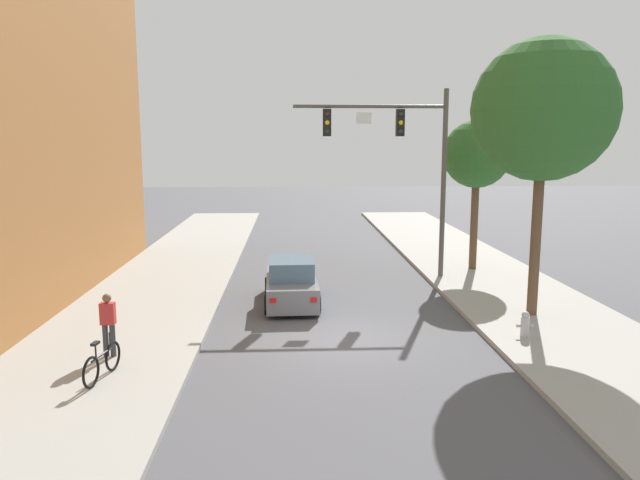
# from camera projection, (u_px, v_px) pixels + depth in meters

# --- Properties ---
(ground_plane) EXTENTS (120.00, 120.00, 0.00)m
(ground_plane) POSITION_uv_depth(u_px,v_px,m) (345.00, 339.00, 17.06)
(ground_plane) COLOR #4C4C51
(sidewalk_left) EXTENTS (5.00, 60.00, 0.15)m
(sidewalk_left) POSITION_uv_depth(u_px,v_px,m) (114.00, 340.00, 16.74)
(sidewalk_left) COLOR #99968E
(sidewalk_left) RESTS_ON ground
(sidewalk_right) EXTENTS (5.00, 60.00, 0.15)m
(sidewalk_right) POSITION_uv_depth(u_px,v_px,m) (568.00, 333.00, 17.35)
(sidewalk_right) COLOR #99968E
(sidewalk_right) RESTS_ON ground
(traffic_signal_mast) EXTENTS (6.11, 0.38, 7.50)m
(traffic_signal_mast) POSITION_uv_depth(u_px,v_px,m) (402.00, 149.00, 23.65)
(traffic_signal_mast) COLOR #514C47
(traffic_signal_mast) RESTS_ON sidewalk_right
(car_lead_grey) EXTENTS (1.94, 4.29, 1.60)m
(car_lead_grey) POSITION_uv_depth(u_px,v_px,m) (291.00, 283.00, 20.75)
(car_lead_grey) COLOR slate
(car_lead_grey) RESTS_ON ground
(pedestrian_sidewalk_left_walker) EXTENTS (0.36, 0.22, 1.64)m
(pedestrian_sidewalk_left_walker) POSITION_uv_depth(u_px,v_px,m) (108.00, 322.00, 15.16)
(pedestrian_sidewalk_left_walker) COLOR #333338
(pedestrian_sidewalk_left_walker) RESTS_ON sidewalk_left
(bicycle_leaning) EXTENTS (0.36, 1.75, 0.98)m
(bicycle_leaning) POSITION_uv_depth(u_px,v_px,m) (102.00, 363.00, 13.77)
(bicycle_leaning) COLOR black
(bicycle_leaning) RESTS_ON sidewalk_left
(fire_hydrant) EXTENTS (0.48, 0.24, 0.72)m
(fire_hydrant) POSITION_uv_depth(u_px,v_px,m) (525.00, 324.00, 16.84)
(fire_hydrant) COLOR #B2B2B7
(fire_hydrant) RESTS_ON sidewalk_right
(street_tree_nearest) EXTENTS (4.32, 4.32, 8.54)m
(street_tree_nearest) POSITION_uv_depth(u_px,v_px,m) (543.00, 111.00, 18.05)
(street_tree_nearest) COLOR brown
(street_tree_nearest) RESTS_ON sidewalk_right
(street_tree_second) EXTENTS (2.85, 2.85, 6.35)m
(street_tree_second) POSITION_uv_depth(u_px,v_px,m) (477.00, 155.00, 25.17)
(street_tree_second) COLOR brown
(street_tree_second) RESTS_ON sidewalk_right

